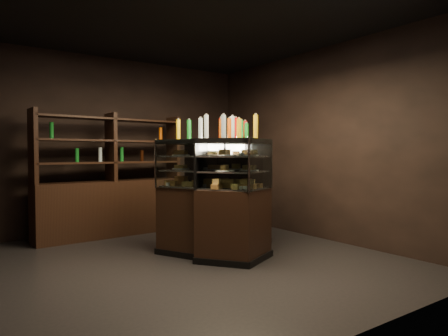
{
  "coord_description": "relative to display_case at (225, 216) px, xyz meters",
  "views": [
    {
      "loc": [
        -2.37,
        -4.32,
        1.35
      ],
      "look_at": [
        0.5,
        -0.21,
        1.16
      ],
      "focal_mm": 32.0,
      "sensor_mm": 36.0,
      "label": 1
    }
  ],
  "objects": [
    {
      "name": "display_case",
      "position": [
        0.0,
        0.0,
        0.0
      ],
      "size": [
        1.73,
        1.58,
        1.54
      ],
      "rotation": [
        0.0,
        0.0,
        -0.24
      ],
      "color": "black",
      "rests_on": "ground"
    },
    {
      "name": "bottles_top",
      "position": [
        0.0,
        0.0,
        1.16
      ],
      "size": [
        1.09,
        1.1,
        0.3
      ],
      "color": "silver",
      "rests_on": "display_case"
    },
    {
      "name": "potted_conifer",
      "position": [
        0.39,
        0.72,
        -0.1
      ],
      "size": [
        0.33,
        0.33,
        0.71
      ],
      "rotation": [
        0.0,
        0.0,
        -0.12
      ],
      "color": "black",
      "rests_on": "ground"
    },
    {
      "name": "room_shell",
      "position": [
        -0.68,
        -0.01,
        1.43
      ],
      "size": [
        5.02,
        5.02,
        3.01
      ],
      "color": "black",
      "rests_on": "ground"
    },
    {
      "name": "food_display",
      "position": [
        -0.0,
        -0.0,
        0.64
      ],
      "size": [
        1.26,
        1.24,
        0.47
      ],
      "color": "gold",
      "rests_on": "display_case"
    },
    {
      "name": "ground",
      "position": [
        -0.68,
        -0.01,
        -0.51
      ],
      "size": [
        5.0,
        5.0,
        0.0
      ],
      "primitive_type": "plane",
      "color": "black",
      "rests_on": "ground"
    },
    {
      "name": "back_shelving",
      "position": [
        -0.83,
        2.04,
        0.09
      ],
      "size": [
        2.44,
        0.58,
        2.0
      ],
      "rotation": [
        0.0,
        0.0,
        0.07
      ],
      "color": "black",
      "rests_on": "ground"
    }
  ]
}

